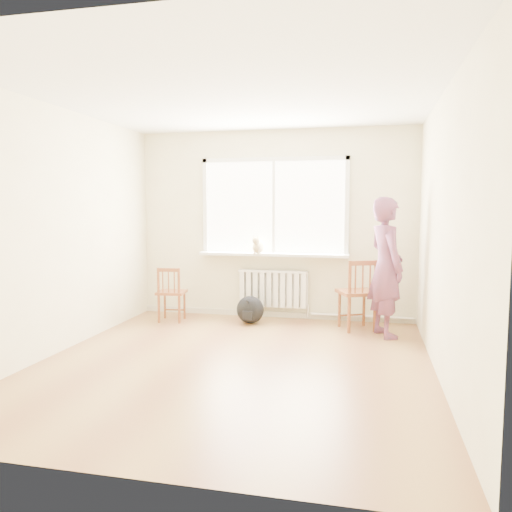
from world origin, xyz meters
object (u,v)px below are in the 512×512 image
Objects in this scene: chair_left at (171,294)px; chair_right at (359,295)px; backpack at (250,310)px; person at (386,267)px; cat at (258,246)px.

chair_right is at bearing 175.02° from chair_left.
chair_right is 2.43× the size of backpack.
chair_right is 0.54× the size of person.
backpack is at bearing -25.98° from chair_right.
chair_right is (2.58, 0.07, 0.08)m from chair_left.
cat is (-1.75, 0.57, 0.19)m from person.
chair_left is 2.95m from person.
person is 1.94m from backpack.
cat is 1.03× the size of backpack.
person reaches higher than cat.
chair_left is 2.58m from chair_right.
person is 4.39× the size of cat.
person is at bearing 122.22° from chair_right.
chair_left is 1.14m from backpack.
person reaches higher than chair_right.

